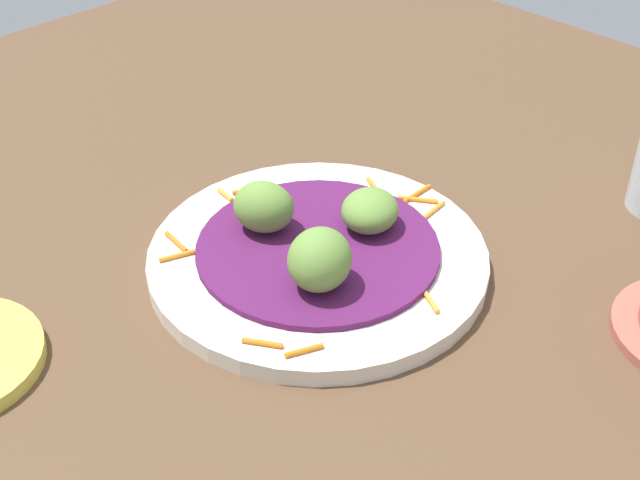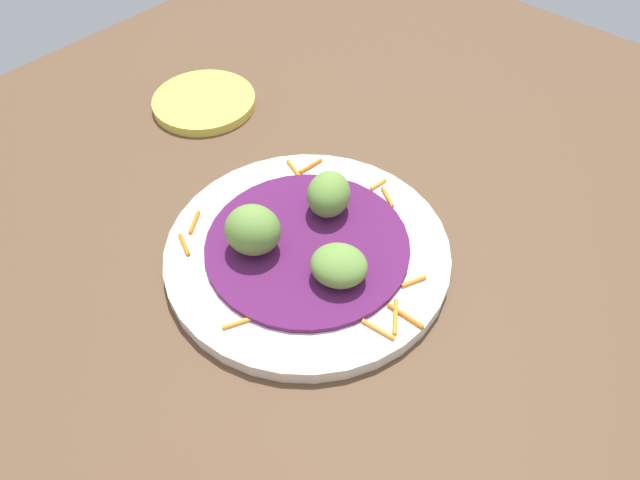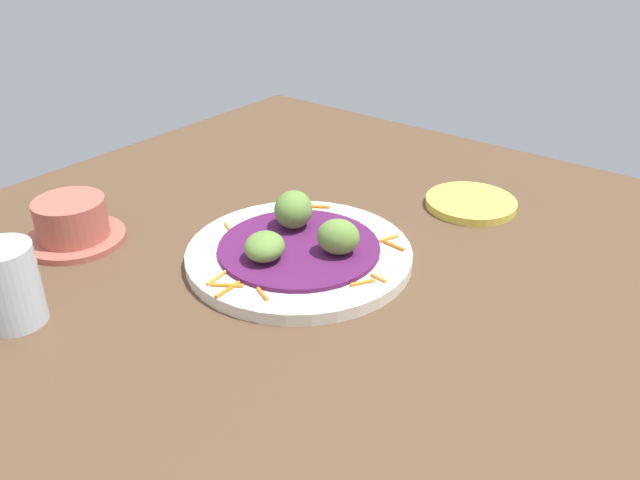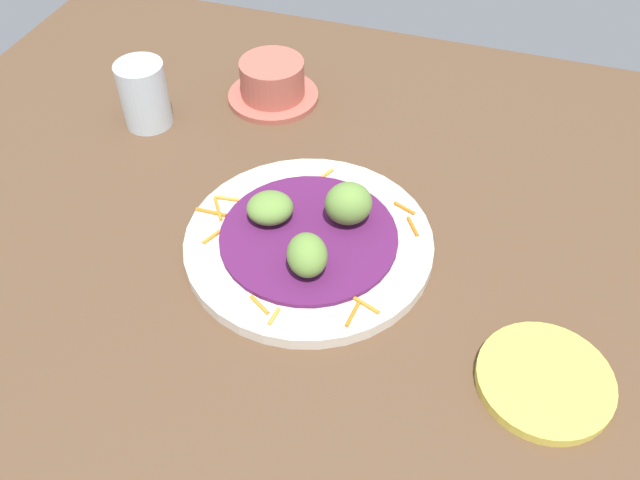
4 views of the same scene
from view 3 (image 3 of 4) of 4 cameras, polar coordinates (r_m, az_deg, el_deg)
table_surface at (r=74.69cm, az=0.23°, el=-4.73°), size 110.00×110.00×2.00cm
main_plate at (r=78.81cm, az=-1.85°, el=-1.30°), size 27.54×27.54×1.50cm
cabbage_bed at (r=78.30cm, az=-1.87°, el=-0.65°), size 19.68×19.68×0.56cm
carrot_garnish at (r=76.97cm, az=-2.02°, el=-1.28°), size 24.28×25.21×0.40cm
guac_scoop_left at (r=74.85cm, az=-4.91°, el=-0.58°), size 6.46×6.71×3.21cm
guac_scoop_center at (r=75.58cm, az=1.61°, el=0.29°), size 6.41×6.05×4.27cm
guac_scoop_right at (r=81.44cm, az=-2.37°, el=2.70°), size 6.60×6.81×4.79cm
side_plate_small at (r=94.56cm, az=13.17°, el=3.20°), size 12.81×12.81×1.15cm
terracotta_bowl at (r=87.91cm, az=-21.02°, el=1.39°), size 12.70×12.70×5.82cm
water_glass at (r=73.37cm, az=-25.81°, el=-3.63°), size 6.33×6.33×8.86cm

